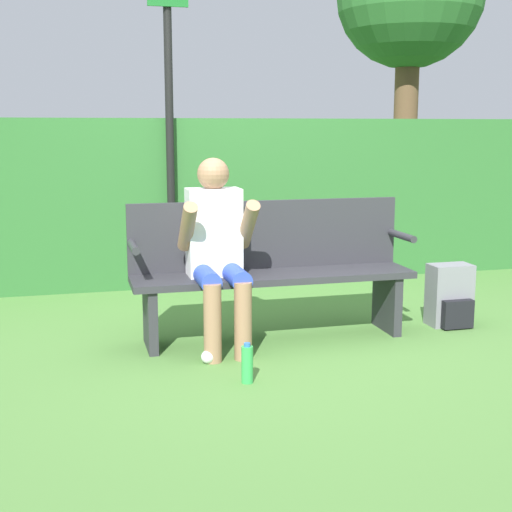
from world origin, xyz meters
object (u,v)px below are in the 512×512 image
backpack (450,297)px  water_bottle (247,364)px  person_seated (217,245)px  signpost (169,111)px  park_bench (271,267)px

backpack → water_bottle: backpack is taller
person_seated → water_bottle: size_ratio=5.30×
signpost → backpack: bearing=-42.8°
water_bottle → signpost: bearing=91.7°
water_bottle → backpack: bearing=24.6°
water_bottle → person_seated: bearing=91.7°
backpack → signpost: signpost is taller
backpack → water_bottle: bearing=-155.4°
water_bottle → park_bench: bearing=66.0°
park_bench → person_seated: (-0.40, -0.13, 0.19)m
park_bench → water_bottle: size_ratio=8.23×
park_bench → person_seated: 0.46m
backpack → water_bottle: 1.89m
person_seated → backpack: size_ratio=2.74×
water_bottle → signpost: (-0.07, 2.44, 1.46)m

